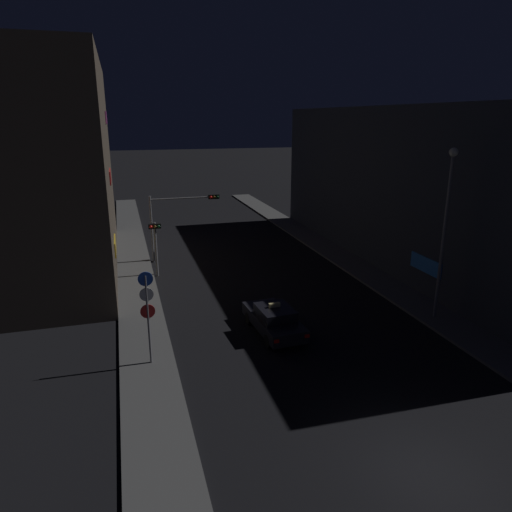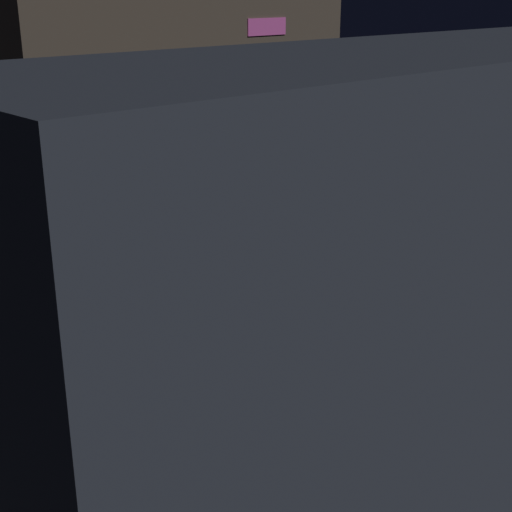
{
  "view_description": "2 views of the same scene",
  "coord_description": "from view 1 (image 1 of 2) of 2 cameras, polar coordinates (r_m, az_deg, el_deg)",
  "views": [
    {
      "loc": [
        -8.09,
        -9.43,
        10.26
      ],
      "look_at": [
        -0.28,
        17.3,
        1.93
      ],
      "focal_mm": 32.59,
      "sensor_mm": 36.0,
      "label": 1
    },
    {
      "loc": [
        21.18,
        -0.26,
        12.17
      ],
      "look_at": [
        0.56,
        18.87,
        1.87
      ],
      "focal_mm": 51.3,
      "sensor_mm": 36.0,
      "label": 2
    }
  ],
  "objects": [
    {
      "name": "ground_plane",
      "position": [
        16.11,
        20.37,
        -24.12
      ],
      "size": [
        300.0,
        300.0,
        0.0
      ],
      "primitive_type": "plane",
      "color": "black"
    },
    {
      "name": "sidewalk_left",
      "position": [
        35.82,
        -14.78,
        -0.45
      ],
      "size": [
        2.35,
        53.8,
        0.14
      ],
      "primitive_type": "cube",
      "color": "#4C4C4C",
      "rests_on": "ground_plane"
    },
    {
      "name": "sidewalk_right",
      "position": [
        39.09,
        7.94,
        1.37
      ],
      "size": [
        2.35,
        53.8,
        0.14
      ],
      "primitive_type": "cube",
      "color": "#4C4C4C",
      "rests_on": "ground_plane"
    },
    {
      "name": "building_facade_left",
      "position": [
        34.39,
        -26.9,
        9.32
      ],
      "size": [
        11.08,
        20.2,
        13.85
      ],
      "color": "#473D33",
      "rests_on": "ground_plane"
    },
    {
      "name": "building_facade_right",
      "position": [
        35.12,
        18.6,
        8.02
      ],
      "size": [
        6.21,
        32.52,
        11.02
      ],
      "color": "#282D38",
      "rests_on": "ground_plane"
    },
    {
      "name": "taxi",
      "position": [
        23.03,
        2.2,
        -7.79
      ],
      "size": [
        2.08,
        4.56,
        1.62
      ],
      "color": "black",
      "rests_on": "ground_plane"
    },
    {
      "name": "traffic_light_overhead",
      "position": [
        34.45,
        -9.37,
        5.3
      ],
      "size": [
        5.1,
        0.42,
        4.89
      ],
      "color": "slate",
      "rests_on": "ground_plane"
    },
    {
      "name": "traffic_light_left_kerb",
      "position": [
        31.28,
        -12.25,
        2.18
      ],
      "size": [
        0.8,
        0.42,
        3.69
      ],
      "color": "slate",
      "rests_on": "ground_plane"
    },
    {
      "name": "sign_pole_left",
      "position": [
        19.92,
        -13.17,
        -6.34
      ],
      "size": [
        0.61,
        0.1,
        4.12
      ],
      "color": "slate",
      "rests_on": "sidewalk_left"
    },
    {
      "name": "street_lamp_near_block",
      "position": [
        25.04,
        22.29,
        4.56
      ],
      "size": [
        0.44,
        0.44,
        8.75
      ],
      "color": "slate",
      "rests_on": "sidewalk_right"
    }
  ]
}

